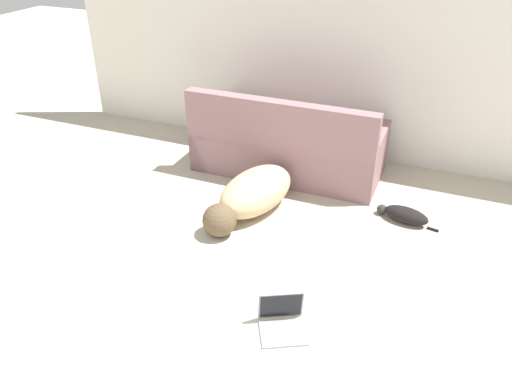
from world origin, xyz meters
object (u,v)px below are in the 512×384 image
object	(u,v)px
couch	(288,147)
dog	(252,195)
cat	(404,215)
laptop_open	(282,317)

from	to	relation	value
couch	dog	world-z (taller)	couch
dog	cat	world-z (taller)	dog
dog	cat	size ratio (longest dim) A/B	2.34
dog	cat	xyz separation A→B (m)	(1.36, 0.39, -0.12)
cat	laptop_open	xyz separation A→B (m)	(-0.59, -1.66, 0.01)
cat	laptop_open	size ratio (longest dim) A/B	1.42
couch	cat	distance (m)	1.44
dog	laptop_open	world-z (taller)	dog
couch	cat	size ratio (longest dim) A/B	3.35
dog	cat	distance (m)	1.42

